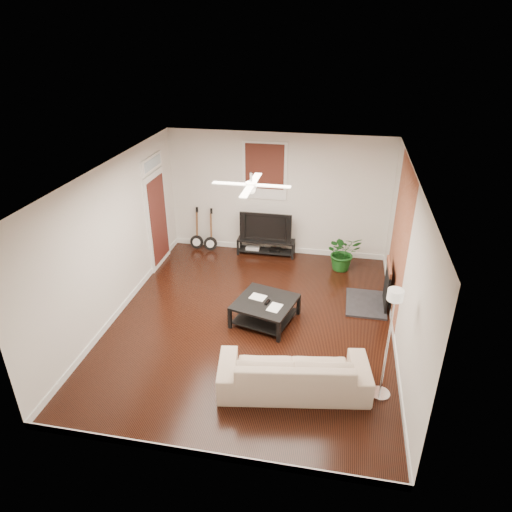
# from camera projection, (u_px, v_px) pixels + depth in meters

# --- Properties ---
(room) EXTENTS (5.01, 6.01, 2.81)m
(room) POSITION_uv_depth(u_px,v_px,m) (252.00, 253.00, 7.76)
(room) COLOR black
(room) RESTS_ON ground
(brick_accent) EXTENTS (0.02, 2.20, 2.80)m
(brick_accent) POSITION_uv_depth(u_px,v_px,m) (399.00, 240.00, 8.22)
(brick_accent) COLOR #9A4F31
(brick_accent) RESTS_ON floor
(fireplace) EXTENTS (0.80, 1.10, 0.92)m
(fireplace) POSITION_uv_depth(u_px,v_px,m) (376.00, 284.00, 8.69)
(fireplace) COLOR black
(fireplace) RESTS_ON floor
(window_back) EXTENTS (1.00, 0.06, 1.30)m
(window_back) POSITION_uv_depth(u_px,v_px,m) (265.00, 171.00, 10.16)
(window_back) COLOR #401B11
(window_back) RESTS_ON wall_back
(door_left) EXTENTS (0.08, 1.00, 2.50)m
(door_left) POSITION_uv_depth(u_px,v_px,m) (157.00, 211.00, 9.91)
(door_left) COLOR white
(door_left) RESTS_ON wall_left
(tv_stand) EXTENTS (1.33, 0.35, 0.37)m
(tv_stand) POSITION_uv_depth(u_px,v_px,m) (266.00, 247.00, 10.78)
(tv_stand) COLOR black
(tv_stand) RESTS_ON floor
(tv) EXTENTS (1.19, 0.16, 0.68)m
(tv) POSITION_uv_depth(u_px,v_px,m) (266.00, 226.00, 10.56)
(tv) COLOR black
(tv) RESTS_ON tv_stand
(coffee_table) EXTENTS (1.22, 1.22, 0.42)m
(coffee_table) POSITION_uv_depth(u_px,v_px,m) (265.00, 311.00, 8.34)
(coffee_table) COLOR black
(coffee_table) RESTS_ON floor
(sofa) EXTENTS (2.30, 1.19, 0.64)m
(sofa) POSITION_uv_depth(u_px,v_px,m) (294.00, 371.00, 6.74)
(sofa) COLOR #C1AD90
(sofa) RESTS_ON floor
(floor_lamp) EXTENTS (0.34, 0.34, 1.79)m
(floor_lamp) POSITION_uv_depth(u_px,v_px,m) (387.00, 345.00, 6.35)
(floor_lamp) COLOR silver
(floor_lamp) RESTS_ON floor
(potted_plant) EXTENTS (0.91, 0.85, 0.82)m
(potted_plant) POSITION_uv_depth(u_px,v_px,m) (343.00, 252.00, 10.03)
(potted_plant) COLOR #175319
(potted_plant) RESTS_ON floor
(guitar_left) EXTENTS (0.34, 0.25, 1.02)m
(guitar_left) POSITION_uv_depth(u_px,v_px,m) (196.00, 229.00, 10.89)
(guitar_left) COLOR black
(guitar_left) RESTS_ON floor
(guitar_right) EXTENTS (0.35, 0.28, 1.02)m
(guitar_right) POSITION_uv_depth(u_px,v_px,m) (210.00, 231.00, 10.80)
(guitar_right) COLOR black
(guitar_right) RESTS_ON floor
(ceiling_fan) EXTENTS (1.24, 1.24, 0.32)m
(ceiling_fan) POSITION_uv_depth(u_px,v_px,m) (251.00, 185.00, 7.22)
(ceiling_fan) COLOR white
(ceiling_fan) RESTS_ON ceiling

